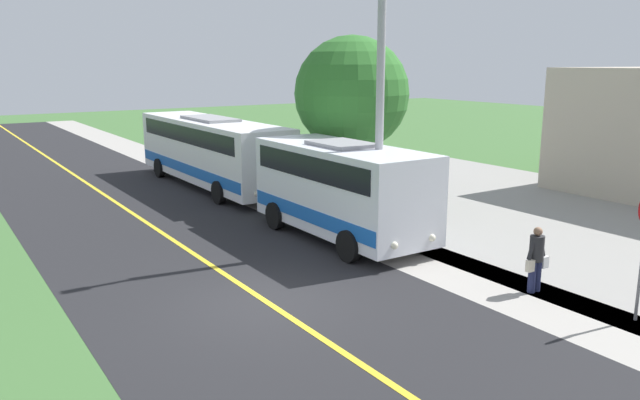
# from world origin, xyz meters

# --- Properties ---
(ground_plane) EXTENTS (120.00, 120.00, 0.00)m
(ground_plane) POSITION_xyz_m (0.00, 0.00, 0.00)
(ground_plane) COLOR #3D6633
(road_surface) EXTENTS (8.00, 100.00, 0.01)m
(road_surface) POSITION_xyz_m (0.00, 0.00, 0.00)
(road_surface) COLOR black
(road_surface) RESTS_ON ground
(sidewalk) EXTENTS (2.40, 100.00, 0.01)m
(sidewalk) POSITION_xyz_m (-5.20, 0.00, 0.00)
(sidewalk) COLOR #9E9991
(sidewalk) RESTS_ON ground
(road_centre_line) EXTENTS (0.16, 100.00, 0.00)m
(road_centre_line) POSITION_xyz_m (0.00, 0.00, 0.01)
(road_centre_line) COLOR gold
(road_centre_line) RESTS_ON ground
(shuttle_bus_front) EXTENTS (2.67, 6.77, 3.02)m
(shuttle_bus_front) POSITION_xyz_m (-4.51, -3.39, 1.65)
(shuttle_bus_front) COLOR white
(shuttle_bus_front) RESTS_ON ground
(transit_bus_rear) EXTENTS (2.70, 11.12, 3.05)m
(transit_bus_rear) POSITION_xyz_m (-4.52, -13.34, 1.68)
(transit_bus_rear) COLOR white
(transit_bus_rear) RESTS_ON ground
(pedestrian_with_bags) EXTENTS (0.72, 0.34, 1.60)m
(pedestrian_with_bags) POSITION_xyz_m (-5.68, 2.96, 0.85)
(pedestrian_with_bags) COLOR #1E2347
(pedestrian_with_bags) RESTS_ON ground
(street_light_pole) EXTENTS (1.97, 0.24, 8.41)m
(street_light_pole) POSITION_xyz_m (-4.88, -2.20, 4.61)
(street_light_pole) COLOR #9E9EA3
(street_light_pole) RESTS_ON ground
(tree_curbside) EXTENTS (4.25, 4.25, 6.36)m
(tree_curbside) POSITION_xyz_m (-7.40, -6.87, 4.23)
(tree_curbside) COLOR brown
(tree_curbside) RESTS_ON ground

